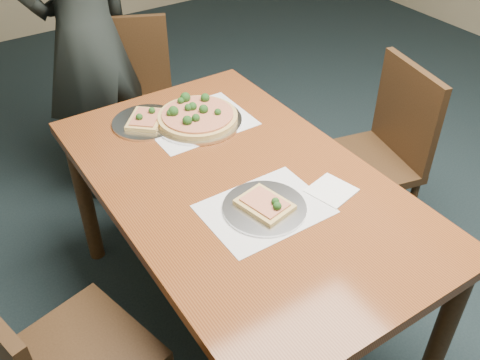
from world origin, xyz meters
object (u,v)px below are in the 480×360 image
chair_far (133,96)px  diner (86,36)px  chair_right (379,149)px  dining_table (240,200)px  slice_plate_near (265,206)px  slice_plate_far (146,121)px  pizza_pan (197,117)px

chair_far → diner: bearing=-171.0°
chair_right → chair_far: bearing=-132.8°
dining_table → chair_right: bearing=6.2°
dining_table → slice_plate_near: bearing=-95.9°
slice_plate_far → pizza_pan: bearing=-30.2°
chair_right → slice_plate_far: chair_right is taller
dining_table → diner: bearing=94.2°
dining_table → diner: size_ratio=0.86×
chair_right → slice_plate_near: bearing=-59.7°
dining_table → chair_right: 0.85m
chair_right → pizza_pan: size_ratio=2.50×
chair_right → diner: (-0.92, 1.13, 0.36)m
chair_far → chair_right: size_ratio=1.00×
dining_table → chair_far: 1.18m
dining_table → slice_plate_near: slice_plate_near is taller
chair_right → slice_plate_near: (-0.85, -0.27, 0.25)m
diner → pizza_pan: 0.82m
dining_table → slice_plate_far: slice_plate_far is taller
chair_right → slice_plate_far: size_ratio=3.25×
pizza_pan → slice_plate_near: (-0.09, -0.60, -0.01)m
dining_table → pizza_pan: pizza_pan is taller
chair_right → diner: size_ratio=0.52×
pizza_pan → slice_plate_far: (-0.18, 0.10, -0.01)m
dining_table → chair_right: size_ratio=1.65×
chair_right → slice_plate_near: chair_right is taller
pizza_pan → slice_plate_far: size_ratio=1.30×
dining_table → slice_plate_far: bearing=102.0°
slice_plate_far → dining_table: bearing=-78.0°
chair_right → pizza_pan: bearing=-101.0°
chair_right → pizza_pan: (-0.76, 0.33, 0.26)m
slice_plate_near → slice_plate_far: (-0.09, 0.71, -0.00)m
pizza_pan → slice_plate_far: 0.21m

